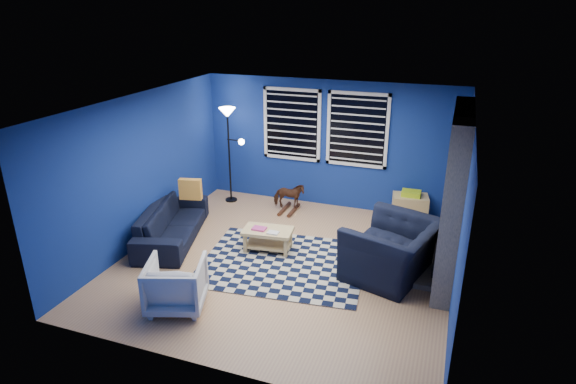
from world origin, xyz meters
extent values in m
plane|color=tan|center=(0.00, 0.00, 0.00)|extent=(5.00, 5.00, 0.00)
plane|color=white|center=(0.00, 0.00, 2.50)|extent=(5.00, 5.00, 0.00)
plane|color=navy|center=(0.00, 2.50, 1.25)|extent=(5.00, 0.00, 5.00)
plane|color=navy|center=(-2.50, 0.00, 1.25)|extent=(0.00, 5.00, 5.00)
plane|color=navy|center=(2.50, 0.00, 1.25)|extent=(0.00, 5.00, 5.00)
cube|color=gray|center=(2.37, 0.50, 1.25)|extent=(0.26, 2.00, 2.50)
cube|color=black|center=(2.23, 0.50, 0.35)|extent=(0.04, 0.70, 0.60)
cube|color=gray|center=(2.10, 0.50, 0.04)|extent=(0.50, 1.20, 0.08)
cube|color=black|center=(-0.75, 2.48, 1.60)|extent=(1.05, 0.02, 1.30)
cube|color=white|center=(-0.75, 2.47, 2.28)|extent=(1.17, 0.05, 0.06)
cube|color=white|center=(-0.75, 2.47, 0.92)|extent=(1.17, 0.05, 0.06)
cube|color=black|center=(0.55, 2.48, 1.60)|extent=(1.05, 0.02, 1.30)
cube|color=white|center=(0.55, 2.47, 2.28)|extent=(1.17, 0.05, 0.06)
cube|color=white|center=(0.55, 2.47, 0.92)|extent=(1.17, 0.05, 0.06)
cube|color=black|center=(2.45, 2.00, 1.40)|extent=(0.06, 1.00, 0.58)
cube|color=black|center=(2.42, 2.00, 1.40)|extent=(0.01, 0.92, 0.50)
cube|color=black|center=(-0.01, -0.04, 0.01)|extent=(2.69, 2.25, 0.02)
imported|color=black|center=(-2.10, 0.12, 0.30)|extent=(2.20, 1.35, 0.60)
imported|color=black|center=(1.62, 0.16, 0.43)|extent=(1.58, 1.47, 0.85)
imported|color=gray|center=(-0.95, -1.60, 0.34)|extent=(0.94, 0.95, 0.69)
imported|color=#452416|center=(-0.61, 1.91, 0.32)|extent=(0.43, 0.65, 0.51)
cube|color=#D5B778|center=(-0.39, 0.27, 0.35)|extent=(0.85, 0.55, 0.05)
cube|color=#D5B778|center=(-0.39, 0.27, 0.11)|extent=(0.77, 0.48, 0.03)
cube|color=#B4337F|center=(-0.53, 0.23, 0.40)|extent=(0.24, 0.19, 0.03)
cube|color=silver|center=(-0.26, 0.17, 0.39)|extent=(0.19, 0.15, 0.03)
cube|color=#D5B778|center=(-0.73, 0.09, 0.17)|extent=(0.06, 0.06, 0.32)
cube|color=#D5B778|center=(-0.06, 0.09, 0.17)|extent=(0.06, 0.06, 0.32)
cube|color=#D5B778|center=(-0.73, 0.45, 0.17)|extent=(0.06, 0.06, 0.32)
cube|color=#D5B778|center=(-0.06, 0.45, 0.17)|extent=(0.06, 0.06, 0.32)
cube|color=#D5B778|center=(1.66, 2.20, 0.26)|extent=(0.70, 0.53, 0.52)
cube|color=black|center=(1.66, 2.20, 0.26)|extent=(0.61, 0.47, 0.42)
cube|color=#A9CC18|center=(1.66, 2.20, 0.57)|extent=(0.38, 0.32, 0.09)
cylinder|color=black|center=(-1.92, 2.03, 0.02)|extent=(0.24, 0.24, 0.03)
cylinder|color=black|center=(-1.92, 2.03, 0.91)|extent=(0.04, 0.04, 1.80)
cone|color=white|center=(-1.92, 2.03, 1.84)|extent=(0.32, 0.32, 0.18)
sphere|color=white|center=(-1.62, 1.98, 1.30)|extent=(0.12, 0.12, 0.12)
cube|color=gold|center=(-1.95, 0.54, 0.79)|extent=(0.41, 0.20, 0.37)
camera|label=1|loc=(2.29, -6.26, 3.80)|focal=30.00mm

